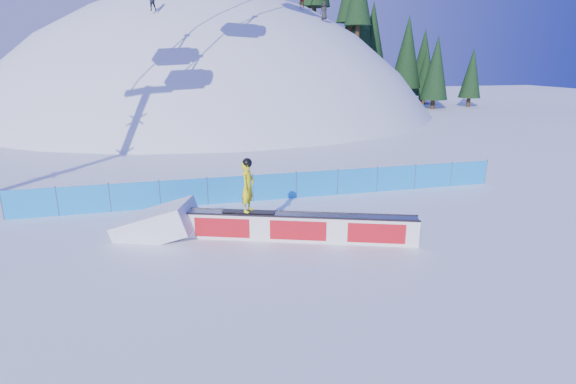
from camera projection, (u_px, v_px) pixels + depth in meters
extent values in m
plane|color=white|center=(302.00, 236.00, 16.20)|extent=(160.00, 160.00, 0.00)
sphere|color=white|center=(215.00, 246.00, 60.36)|extent=(64.00, 64.00, 64.00)
cylinder|color=#362515|center=(322.00, 15.00, 54.86)|extent=(0.50, 0.50, 1.40)
cylinder|color=#362515|center=(330.00, 16.00, 52.86)|extent=(0.50, 0.50, 1.40)
cylinder|color=#362515|center=(329.00, 27.00, 58.34)|extent=(0.50, 0.50, 1.40)
cylinder|color=#362515|center=(356.00, 52.00, 61.08)|extent=(0.50, 0.50, 1.40)
cone|color=black|center=(357.00, 24.00, 60.03)|extent=(2.69, 2.69, 6.12)
cylinder|color=#362515|center=(360.00, 52.00, 59.86)|extent=(0.50, 0.50, 1.40)
cone|color=black|center=(362.00, 21.00, 58.75)|extent=(2.88, 2.88, 6.54)
cylinder|color=#362515|center=(361.00, 59.00, 61.83)|extent=(0.50, 0.50, 1.40)
cone|color=black|center=(363.00, 26.00, 60.59)|extent=(3.30, 3.30, 7.50)
cylinder|color=#362515|center=(388.00, 83.00, 61.60)|extent=(0.50, 0.50, 1.40)
cone|color=black|center=(390.00, 54.00, 60.51)|extent=(2.84, 2.84, 6.45)
cylinder|color=#362515|center=(388.00, 98.00, 64.89)|extent=(0.50, 0.50, 1.40)
cone|color=black|center=(391.00, 65.00, 63.55)|extent=(3.62, 3.62, 8.22)
cylinder|color=#362515|center=(428.00, 105.00, 55.89)|extent=(0.50, 0.50, 1.40)
cone|color=black|center=(431.00, 69.00, 54.66)|extent=(3.26, 3.26, 7.41)
cylinder|color=#362515|center=(412.00, 98.00, 65.26)|extent=(0.50, 0.50, 1.40)
cone|color=black|center=(415.00, 65.00, 63.92)|extent=(3.62, 3.62, 8.22)
cylinder|color=#362515|center=(433.00, 100.00, 63.16)|extent=(0.50, 0.50, 1.40)
cone|color=black|center=(436.00, 72.00, 62.09)|extent=(2.80, 2.80, 6.37)
cylinder|color=#362515|center=(467.00, 102.00, 59.34)|extent=(0.50, 0.50, 1.40)
cone|color=black|center=(471.00, 69.00, 58.13)|extent=(3.21, 3.21, 7.30)
cube|color=#1386E0|center=(275.00, 187.00, 20.21)|extent=(22.00, 0.03, 1.20)
cylinder|color=#394467|center=(2.00, 204.00, 17.61)|extent=(0.05, 0.05, 1.30)
cylinder|color=#394467|center=(57.00, 201.00, 18.08)|extent=(0.05, 0.05, 1.30)
cylinder|color=#394467|center=(110.00, 197.00, 18.55)|extent=(0.05, 0.05, 1.30)
cylinder|color=#394467|center=(160.00, 194.00, 19.02)|extent=(0.05, 0.05, 1.30)
cylinder|color=#394467|center=(207.00, 190.00, 19.49)|extent=(0.05, 0.05, 1.30)
cylinder|color=#394467|center=(253.00, 187.00, 19.96)|extent=(0.05, 0.05, 1.30)
cylinder|color=#394467|center=(296.00, 184.00, 20.44)|extent=(0.05, 0.05, 1.30)
cylinder|color=#394467|center=(338.00, 181.00, 20.91)|extent=(0.05, 0.05, 1.30)
cylinder|color=#394467|center=(377.00, 179.00, 21.38)|extent=(0.05, 0.05, 1.30)
cylinder|color=#394467|center=(415.00, 176.00, 21.85)|extent=(0.05, 0.05, 1.30)
cylinder|color=#394467|center=(451.00, 174.00, 22.32)|extent=(0.05, 0.05, 1.30)
cylinder|color=#394467|center=(486.00, 171.00, 22.79)|extent=(0.05, 0.05, 1.30)
cube|color=white|center=(299.00, 228.00, 15.68)|extent=(7.89, 3.28, 0.92)
cube|color=gray|center=(299.00, 215.00, 15.55)|extent=(7.82, 3.28, 0.04)
cube|color=black|center=(298.00, 217.00, 15.28)|extent=(7.73, 2.83, 0.06)
cube|color=black|center=(299.00, 212.00, 15.80)|extent=(7.73, 2.83, 0.06)
cube|color=red|center=(298.00, 231.00, 15.43)|extent=(7.34, 2.68, 0.69)
cube|color=red|center=(299.00, 225.00, 15.94)|extent=(7.34, 2.68, 0.69)
cube|color=black|center=(248.00, 212.00, 15.70)|extent=(1.85, 0.94, 0.04)
imported|color=#F7F414|center=(248.00, 187.00, 15.44)|extent=(0.72, 0.78, 1.79)
sphere|color=black|center=(247.00, 163.00, 15.20)|extent=(0.33, 0.33, 0.33)
imported|color=black|center=(151.00, 0.00, 37.33)|extent=(0.80, 0.63, 1.65)
imported|color=black|center=(324.00, 11.00, 44.18)|extent=(0.88, 0.96, 1.65)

